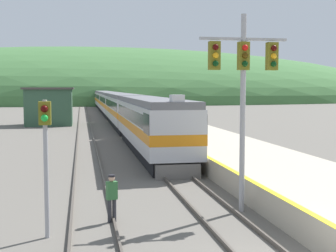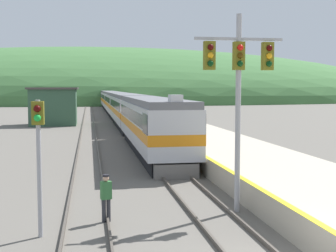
{
  "view_description": "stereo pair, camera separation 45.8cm",
  "coord_description": "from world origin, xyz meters",
  "px_view_note": "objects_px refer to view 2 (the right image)",
  "views": [
    {
      "loc": [
        -4.75,
        -10.37,
        4.61
      ],
      "look_at": [
        0.37,
        17.25,
        2.31
      ],
      "focal_mm": 50.0,
      "sensor_mm": 36.0,
      "label": 1
    },
    {
      "loc": [
        -4.3,
        -10.45,
        4.61
      ],
      "look_at": [
        0.37,
        17.25,
        2.31
      ],
      "focal_mm": 50.0,
      "sensor_mm": 36.0,
      "label": 2
    }
  ],
  "objects_px": {
    "carriage_fourth": "(110,100)",
    "carriage_fifth": "(106,98)",
    "signal_post_siding": "(38,140)",
    "carriage_second": "(127,109)",
    "signal_mast_main": "(239,78)",
    "carriage_third": "(116,103)",
    "express_train_lead_car": "(152,123)",
    "track_worker": "(106,195)"
  },
  "relations": [
    {
      "from": "carriage_second",
      "to": "carriage_fourth",
      "type": "height_order",
      "value": "same"
    },
    {
      "from": "signal_post_siding",
      "to": "signal_mast_main",
      "type": "bearing_deg",
      "value": 14.92
    },
    {
      "from": "signal_mast_main",
      "to": "carriage_fourth",
      "type": "bearing_deg",
      "value": 90.76
    },
    {
      "from": "express_train_lead_car",
      "to": "signal_post_siding",
      "type": "distance_m",
      "value": 18.79
    },
    {
      "from": "carriage_third",
      "to": "signal_mast_main",
      "type": "distance_m",
      "value": 59.18
    },
    {
      "from": "carriage_fifth",
      "to": "signal_mast_main",
      "type": "bearing_deg",
      "value": -89.4
    },
    {
      "from": "express_train_lead_car",
      "to": "signal_mast_main",
      "type": "height_order",
      "value": "signal_mast_main"
    },
    {
      "from": "carriage_fourth",
      "to": "carriage_fifth",
      "type": "xyz_separation_m",
      "value": [
        0.0,
        21.69,
        0.0
      ]
    },
    {
      "from": "carriage_fifth",
      "to": "signal_mast_main",
      "type": "relative_size",
      "value": 2.86
    },
    {
      "from": "carriage_second",
      "to": "signal_post_siding",
      "type": "bearing_deg",
      "value": -98.47
    },
    {
      "from": "carriage_fourth",
      "to": "carriage_fifth",
      "type": "relative_size",
      "value": 1.0
    },
    {
      "from": "carriage_third",
      "to": "signal_mast_main",
      "type": "xyz_separation_m",
      "value": [
        1.08,
        -59.1,
        2.85
      ]
    },
    {
      "from": "carriage_fourth",
      "to": "track_worker",
      "type": "relative_size",
      "value": 12.63
    },
    {
      "from": "carriage_fifth",
      "to": "signal_mast_main",
      "type": "xyz_separation_m",
      "value": [
        1.08,
        -102.49,
        2.85
      ]
    },
    {
      "from": "carriage_third",
      "to": "carriage_fourth",
      "type": "relative_size",
      "value": 1.0
    },
    {
      "from": "carriage_third",
      "to": "signal_post_siding",
      "type": "distance_m",
      "value": 61.23
    },
    {
      "from": "express_train_lead_car",
      "to": "carriage_fifth",
      "type": "distance_m",
      "value": 86.49
    },
    {
      "from": "signal_post_siding",
      "to": "carriage_second",
      "type": "bearing_deg",
      "value": 81.53
    },
    {
      "from": "carriage_fifth",
      "to": "signal_post_siding",
      "type": "distance_m",
      "value": 104.5
    },
    {
      "from": "carriage_second",
      "to": "track_worker",
      "type": "height_order",
      "value": "carriage_second"
    },
    {
      "from": "express_train_lead_car",
      "to": "carriage_fourth",
      "type": "height_order",
      "value": "express_train_lead_car"
    },
    {
      "from": "carriage_second",
      "to": "carriage_fifth",
      "type": "relative_size",
      "value": 1.0
    },
    {
      "from": "carriage_fifth",
      "to": "carriage_fourth",
      "type": "bearing_deg",
      "value": -90.0
    },
    {
      "from": "express_train_lead_car",
      "to": "carriage_fourth",
      "type": "xyz_separation_m",
      "value": [
        0.0,
        64.8,
        -0.01
      ]
    },
    {
      "from": "express_train_lead_car",
      "to": "carriage_third",
      "type": "height_order",
      "value": "express_train_lead_car"
    },
    {
      "from": "carriage_third",
      "to": "signal_mast_main",
      "type": "bearing_deg",
      "value": -88.96
    },
    {
      "from": "carriage_third",
      "to": "signal_mast_main",
      "type": "height_order",
      "value": "signal_mast_main"
    },
    {
      "from": "carriage_second",
      "to": "signal_mast_main",
      "type": "xyz_separation_m",
      "value": [
        1.08,
        -37.41,
        2.85
      ]
    },
    {
      "from": "express_train_lead_car",
      "to": "carriage_third",
      "type": "bearing_deg",
      "value": 90.0
    },
    {
      "from": "carriage_second",
      "to": "signal_post_siding",
      "type": "relative_size",
      "value": 4.89
    },
    {
      "from": "carriage_fourth",
      "to": "carriage_third",
      "type": "bearing_deg",
      "value": -90.0
    },
    {
      "from": "carriage_second",
      "to": "signal_mast_main",
      "type": "distance_m",
      "value": 37.54
    },
    {
      "from": "carriage_fifth",
      "to": "carriage_third",
      "type": "bearing_deg",
      "value": -90.0
    },
    {
      "from": "signal_post_siding",
      "to": "carriage_fifth",
      "type": "bearing_deg",
      "value": 86.79
    },
    {
      "from": "express_train_lead_car",
      "to": "carriage_fifth",
      "type": "relative_size",
      "value": 0.95
    },
    {
      "from": "express_train_lead_car",
      "to": "track_worker",
      "type": "height_order",
      "value": "express_train_lead_car"
    },
    {
      "from": "signal_mast_main",
      "to": "signal_post_siding",
      "type": "xyz_separation_m",
      "value": [
        -6.92,
        -1.84,
        -1.95
      ]
    },
    {
      "from": "carriage_fourth",
      "to": "signal_post_siding",
      "type": "relative_size",
      "value": 4.89
    },
    {
      "from": "carriage_second",
      "to": "signal_mast_main",
      "type": "bearing_deg",
      "value": -88.35
    },
    {
      "from": "signal_post_siding",
      "to": "carriage_third",
      "type": "bearing_deg",
      "value": 84.52
    },
    {
      "from": "signal_post_siding",
      "to": "track_worker",
      "type": "height_order",
      "value": "signal_post_siding"
    },
    {
      "from": "carriage_second",
      "to": "carriage_fifth",
      "type": "distance_m",
      "value": 65.07
    }
  ]
}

